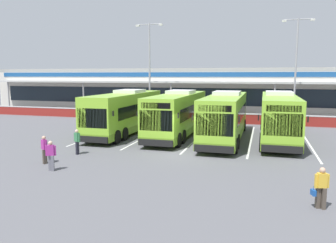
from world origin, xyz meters
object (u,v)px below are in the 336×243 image
coach_bus_left_centre (178,114)px  coach_bus_right_centre (279,117)px  lamp_post_west (150,65)px  lamp_post_centre (296,64)px  pedestrian_near_bin (51,155)px  pedestrian_with_handbag (321,187)px  coach_bus_leftmost (126,113)px  coach_bus_centre (225,117)px  pedestrian_in_dark_coat (44,149)px  pedestrian_child (77,141)px

coach_bus_left_centre → coach_bus_right_centre: same height
lamp_post_west → lamp_post_centre: bearing=4.1°
lamp_post_centre → pedestrian_near_bin: bearing=-120.8°
pedestrian_with_handbag → coach_bus_leftmost: bearing=135.8°
coach_bus_centre → lamp_post_centre: bearing=63.4°
pedestrian_in_dark_coat → pedestrian_child: size_ratio=1.00×
pedestrian_in_dark_coat → lamp_post_west: lamp_post_west is taller
lamp_post_west → coach_bus_left_centre: bearing=-58.9°
coach_bus_right_centre → pedestrian_child: 15.37m
coach_bus_leftmost → coach_bus_centre: bearing=-4.1°
pedestrian_in_dark_coat → pedestrian_near_bin: size_ratio=1.00×
coach_bus_centre → pedestrian_near_bin: (-7.88, -11.33, -0.91)m
coach_bus_left_centre → pedestrian_child: bearing=-118.3°
coach_bus_centre → pedestrian_near_bin: bearing=-124.8°
pedestrian_in_dark_coat → coach_bus_right_centre: bearing=40.6°
lamp_post_centre → pedestrian_child: bearing=-126.5°
pedestrian_with_handbag → pedestrian_child: bearing=159.4°
pedestrian_near_bin → lamp_post_centre: bearing=59.2°
coach_bus_centre → lamp_post_west: bearing=133.1°
pedestrian_child → pedestrian_near_bin: 3.73m
pedestrian_with_handbag → lamp_post_west: size_ratio=0.15×
coach_bus_right_centre → pedestrian_child: bearing=-145.1°
coach_bus_leftmost → pedestrian_with_handbag: bearing=-44.2°
pedestrian_in_dark_coat → lamp_post_centre: 27.38m
pedestrian_child → pedestrian_near_bin: (0.68, -3.67, 0.00)m
pedestrian_near_bin → coach_bus_centre: bearing=55.2°
coach_bus_right_centre → lamp_post_west: (-14.15, 9.71, 4.50)m
coach_bus_right_centre → lamp_post_centre: size_ratio=1.11×
pedestrian_in_dark_coat → coach_bus_left_centre: bearing=65.0°
coach_bus_leftmost → pedestrian_child: bearing=-88.9°
coach_bus_left_centre → pedestrian_in_dark_coat: 12.11m
pedestrian_near_bin → coach_bus_right_centre: bearing=46.2°
pedestrian_child → pedestrian_near_bin: bearing=-79.5°
coach_bus_right_centre → pedestrian_with_handbag: bearing=-85.7°
coach_bus_leftmost → coach_bus_left_centre: (4.69, 0.14, 0.00)m
coach_bus_left_centre → lamp_post_west: bearing=121.1°
coach_bus_right_centre → pedestrian_in_dark_coat: coach_bus_right_centre is taller
coach_bus_leftmost → pedestrian_in_dark_coat: coach_bus_leftmost is taller
coach_bus_right_centre → pedestrian_near_bin: size_ratio=7.50×
lamp_post_west → lamp_post_centre: (16.11, 1.16, 0.00)m
pedestrian_in_dark_coat → lamp_post_west: bearing=92.6°
coach_bus_right_centre → pedestrian_near_bin: 17.25m
coach_bus_left_centre → coach_bus_centre: same height
coach_bus_leftmost → pedestrian_near_bin: bearing=-86.0°
lamp_post_west → pedestrian_with_handbag: bearing=-57.2°
pedestrian_with_handbag → pedestrian_in_dark_coat: 14.47m
lamp_post_west → pedestrian_child: bearing=-85.2°
coach_bus_right_centre → pedestrian_with_handbag: size_ratio=7.50×
pedestrian_child → lamp_post_centre: bearing=53.5°
coach_bus_centre → coach_bus_right_centre: size_ratio=1.00×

